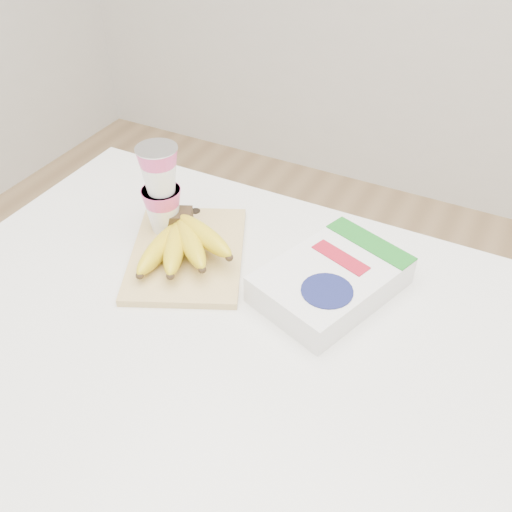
{
  "coord_description": "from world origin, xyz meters",
  "views": [
    {
      "loc": [
        0.26,
        -0.52,
        1.59
      ],
      "look_at": [
        -0.09,
        0.16,
        0.96
      ],
      "focal_mm": 40.0,
      "sensor_mm": 36.0,
      "label": 1
    }
  ],
  "objects_px": {
    "cutting_board": "(187,253)",
    "bananas": "(182,241)",
    "table": "(260,502)",
    "yogurt_stack": "(161,187)",
    "cereal_box": "(331,280)"
  },
  "relations": [
    {
      "from": "cutting_board",
      "to": "cereal_box",
      "type": "bearing_deg",
      "value": -18.41
    },
    {
      "from": "cutting_board",
      "to": "table",
      "type": "bearing_deg",
      "value": -57.59
    },
    {
      "from": "bananas",
      "to": "yogurt_stack",
      "type": "height_order",
      "value": "yogurt_stack"
    },
    {
      "from": "yogurt_stack",
      "to": "cereal_box",
      "type": "distance_m",
      "value": 0.35
    },
    {
      "from": "bananas",
      "to": "table",
      "type": "bearing_deg",
      "value": -30.49
    },
    {
      "from": "table",
      "to": "yogurt_stack",
      "type": "distance_m",
      "value": 0.67
    },
    {
      "from": "table",
      "to": "cereal_box",
      "type": "relative_size",
      "value": 4.27
    },
    {
      "from": "table",
      "to": "bananas",
      "type": "relative_size",
      "value": 6.15
    },
    {
      "from": "yogurt_stack",
      "to": "table",
      "type": "bearing_deg",
      "value": -31.38
    },
    {
      "from": "bananas",
      "to": "cutting_board",
      "type": "bearing_deg",
      "value": 77.96
    },
    {
      "from": "table",
      "to": "yogurt_stack",
      "type": "height_order",
      "value": "yogurt_stack"
    },
    {
      "from": "cutting_board",
      "to": "bananas",
      "type": "height_order",
      "value": "bananas"
    },
    {
      "from": "cutting_board",
      "to": "bananas",
      "type": "bearing_deg",
      "value": -127.13
    },
    {
      "from": "table",
      "to": "cutting_board",
      "type": "height_order",
      "value": "cutting_board"
    },
    {
      "from": "cutting_board",
      "to": "bananas",
      "type": "relative_size",
      "value": 1.37
    }
  ]
}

